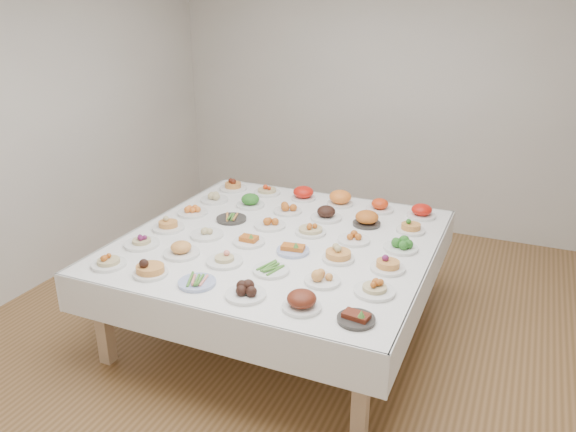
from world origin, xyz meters
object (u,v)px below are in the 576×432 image
at_px(display_table, 280,247).
at_px(dish_18, 192,209).
at_px(dish_0, 108,259).
at_px(dish_35, 422,210).

relative_size(display_table, dish_18, 9.08).
bearing_deg(dish_0, dish_18, 90.74).
xyz_separation_m(dish_0, dish_18, (-0.01, 1.06, -0.01)).
relative_size(display_table, dish_0, 9.83).
bearing_deg(dish_18, dish_35, 21.57).
bearing_deg(display_table, dish_0, -134.64).
distance_m(dish_0, dish_18, 1.06).
height_order(display_table, dish_0, dish_0).
bearing_deg(dish_0, dish_35, 45.00).
bearing_deg(dish_18, dish_0, -89.26).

